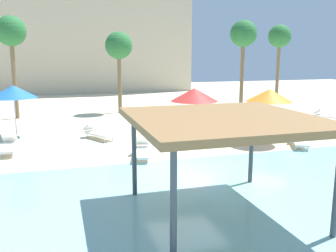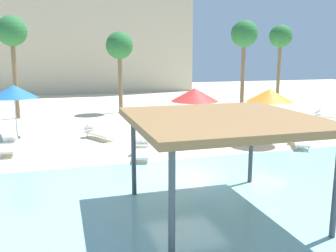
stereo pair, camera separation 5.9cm
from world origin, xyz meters
name	(u,v)px [view 1 (the left image)]	position (x,y,z in m)	size (l,w,h in m)	color
ground_plane	(186,172)	(0.00, 0.00, 0.00)	(80.00, 80.00, 0.00)	beige
lagoon_water	(265,242)	(0.00, -5.25, 0.02)	(44.00, 13.50, 0.04)	#8CC6CC
shade_pavilion	(223,122)	(-0.31, -3.58, 2.46)	(4.51, 4.51, 2.61)	#42474C
beach_umbrella_orange_0	(269,95)	(5.10, 3.03, 2.26)	(2.12, 2.12, 2.56)	silver
beach_umbrella_blue_2	(13,92)	(-6.38, 7.80, 2.30)	(2.29, 2.29, 2.62)	silver
beach_umbrella_red_3	(194,95)	(1.85, 4.22, 2.27)	(2.23, 2.23, 2.58)	silver
lounge_chair_0	(327,115)	(12.00, 7.26, 0.33)	(1.35, 1.97, 0.74)	white
lounge_chair_1	(8,145)	(-6.39, 4.60, 0.33)	(0.61, 1.90, 0.74)	white
lounge_chair_2	(224,118)	(5.21, 8.05, 0.33)	(0.74, 1.93, 0.74)	white
lounge_chair_3	(142,150)	(-1.12, 2.22, 0.33)	(1.07, 1.99, 0.74)	white
lounge_chair_4	(97,132)	(-2.49, 6.21, 0.33)	(1.47, 1.94, 0.74)	white
lounge_chair_5	(324,123)	(9.88, 4.96, 0.33)	(1.08, 1.99, 0.74)	white
lounge_chair_6	(300,139)	(6.16, 2.01, 0.33)	(1.44, 1.95, 0.74)	white
palm_tree_0	(11,34)	(-6.90, 13.66, 5.40)	(1.90, 1.90, 6.51)	brown
palm_tree_1	(119,47)	(-0.04, 14.23, 4.61)	(1.90, 1.90, 5.69)	brown
palm_tree_2	(280,38)	(13.78, 15.76, 5.45)	(1.90, 1.90, 6.57)	brown
palm_tree_3	(243,36)	(8.59, 12.33, 5.40)	(1.90, 1.90, 6.52)	brown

